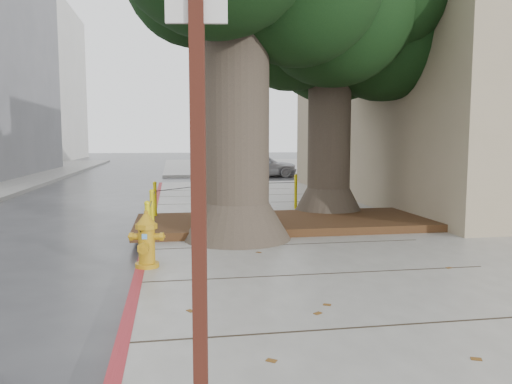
# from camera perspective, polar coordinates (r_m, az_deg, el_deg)

# --- Properties ---
(ground) EXTENTS (140.00, 140.00, 0.00)m
(ground) POSITION_cam_1_polar(r_m,az_deg,el_deg) (7.07, 3.24, -10.70)
(ground) COLOR #28282B
(ground) RESTS_ON ground
(sidewalk_far) EXTENTS (16.00, 20.00, 0.15)m
(sidewalk_far) POSITION_cam_1_polar(r_m,az_deg,el_deg) (37.42, 1.98, 3.04)
(sidewalk_far) COLOR slate
(sidewalk_far) RESTS_ON ground
(curb_red) EXTENTS (0.14, 26.00, 0.16)m
(curb_red) POSITION_cam_1_polar(r_m,az_deg,el_deg) (9.32, -12.45, -6.24)
(curb_red) COLOR maroon
(curb_red) RESTS_ON ground
(planter_bed) EXTENTS (6.40, 2.60, 0.16)m
(planter_bed) POSITION_cam_1_polar(r_m,az_deg,el_deg) (10.92, 3.30, -3.48)
(planter_bed) COLOR black
(planter_bed) RESTS_ON sidewalk_main
(building_far_white) EXTENTS (12.00, 18.00, 15.00)m
(building_far_white) POSITION_cam_1_polar(r_m,az_deg,el_deg) (54.15, -26.73, 11.21)
(building_far_white) COLOR silver
(building_far_white) RESTS_ON ground
(building_side_white) EXTENTS (10.00, 10.00, 9.00)m
(building_side_white) POSITION_cam_1_polar(r_m,az_deg,el_deg) (37.09, 18.85, 9.54)
(building_side_white) COLOR silver
(building_side_white) RESTS_ON ground
(building_side_grey) EXTENTS (12.00, 14.00, 12.00)m
(building_side_grey) POSITION_cam_1_polar(r_m,az_deg,el_deg) (45.37, 22.03, 10.63)
(building_side_grey) COLOR slate
(building_side_grey) RESTS_ON ground
(tree_far) EXTENTS (4.50, 3.80, 7.17)m
(tree_far) POSITION_cam_1_polar(r_m,az_deg,el_deg) (12.97, 9.88, 19.26)
(tree_far) COLOR #4C3F33
(tree_far) RESTS_ON sidewalk_main
(bollard_ring) EXTENTS (3.79, 5.39, 0.95)m
(bollard_ring) POSITION_cam_1_polar(r_m,az_deg,el_deg) (11.08, -6.19, -1.10)
(bollard_ring) COLOR #D2C00B
(bollard_ring) RESTS_ON sidewalk_main
(fire_hydrant) EXTENTS (0.45, 0.42, 0.84)m
(fire_hydrant) POSITION_cam_1_polar(r_m,az_deg,el_deg) (7.55, -12.41, -5.36)
(fire_hydrant) COLOR #BE8813
(fire_hydrant) RESTS_ON sidewalk_main
(signpost) EXTENTS (0.28, 0.08, 2.78)m
(signpost) POSITION_cam_1_polar(r_m,az_deg,el_deg) (2.31, -6.56, -1.75)
(signpost) COLOR #471911
(signpost) RESTS_ON sidewalk_main
(car_silver) EXTENTS (4.02, 1.73, 1.35)m
(car_silver) POSITION_cam_1_polar(r_m,az_deg,el_deg) (26.86, 0.39, 3.15)
(car_silver) COLOR #A7A7AC
(car_silver) RESTS_ON ground
(car_red) EXTENTS (3.55, 1.46, 1.14)m
(car_red) POSITION_cam_1_polar(r_m,az_deg,el_deg) (27.29, 13.35, 2.81)
(car_red) COLOR maroon
(car_red) RESTS_ON ground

